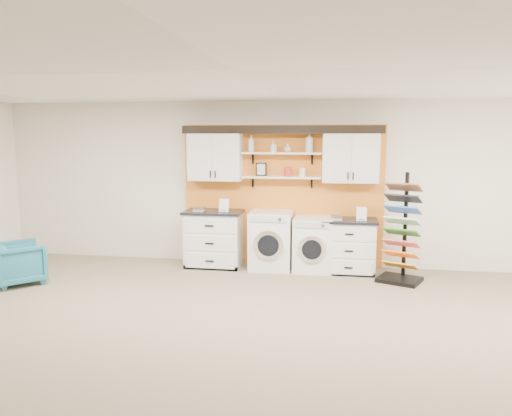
% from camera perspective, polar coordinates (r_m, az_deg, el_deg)
% --- Properties ---
extents(floor, '(10.00, 10.00, 0.00)m').
position_cam_1_polar(floor, '(5.08, -2.30, -17.75)').
color(floor, '#847259').
rests_on(floor, ground).
extents(ceiling, '(10.00, 10.00, 0.00)m').
position_cam_1_polar(ceiling, '(4.59, -2.51, 15.44)').
color(ceiling, white).
rests_on(ceiling, wall_back).
extents(wall_back, '(10.00, 0.00, 10.00)m').
position_cam_1_polar(wall_back, '(8.55, 3.07, 2.78)').
color(wall_back, silver).
rests_on(wall_back, floor).
extents(accent_panel, '(3.40, 0.07, 2.40)m').
position_cam_1_polar(accent_panel, '(8.54, 3.03, 1.43)').
color(accent_panel, orange).
rests_on(accent_panel, wall_back).
extents(upper_cabinet_left, '(0.90, 0.35, 0.84)m').
position_cam_1_polar(upper_cabinet_left, '(8.52, -4.68, 5.98)').
color(upper_cabinet_left, white).
rests_on(upper_cabinet_left, wall_back).
extents(upper_cabinet_right, '(0.90, 0.35, 0.84)m').
position_cam_1_polar(upper_cabinet_right, '(8.26, 10.78, 5.79)').
color(upper_cabinet_right, white).
rests_on(upper_cabinet_right, wall_back).
extents(shelf_lower, '(1.32, 0.28, 0.03)m').
position_cam_1_polar(shelf_lower, '(8.34, 2.92, 3.54)').
color(shelf_lower, white).
rests_on(shelf_lower, wall_back).
extents(shelf_upper, '(1.32, 0.28, 0.03)m').
position_cam_1_polar(shelf_upper, '(8.32, 2.94, 6.29)').
color(shelf_upper, white).
rests_on(shelf_upper, wall_back).
extents(crown_molding, '(3.30, 0.41, 0.13)m').
position_cam_1_polar(crown_molding, '(8.33, 2.97, 9.03)').
color(crown_molding, black).
rests_on(crown_molding, wall_back).
extents(picture_frame, '(0.18, 0.02, 0.22)m').
position_cam_1_polar(picture_frame, '(8.43, 0.59, 4.45)').
color(picture_frame, black).
rests_on(picture_frame, shelf_lower).
extents(canister_red, '(0.11, 0.11, 0.16)m').
position_cam_1_polar(canister_red, '(8.32, 3.61, 4.18)').
color(canister_red, red).
rests_on(canister_red, shelf_lower).
extents(canister_cream, '(0.10, 0.10, 0.14)m').
position_cam_1_polar(canister_cream, '(8.30, 5.33, 4.08)').
color(canister_cream, silver).
rests_on(canister_cream, shelf_lower).
extents(base_cabinet_left, '(0.98, 0.66, 0.96)m').
position_cam_1_polar(base_cabinet_left, '(8.54, -4.82, -3.49)').
color(base_cabinet_left, white).
rests_on(base_cabinet_left, floor).
extents(base_cabinet_right, '(0.89, 0.66, 0.88)m').
position_cam_1_polar(base_cabinet_right, '(8.30, 10.53, -4.24)').
color(base_cabinet_right, white).
rests_on(base_cabinet_right, floor).
extents(washer, '(0.69, 0.71, 0.97)m').
position_cam_1_polar(washer, '(8.36, 1.74, -3.70)').
color(washer, white).
rests_on(washer, floor).
extents(dryer, '(0.63, 0.71, 0.88)m').
position_cam_1_polar(dryer, '(8.30, 6.52, -4.13)').
color(dryer, white).
rests_on(dryer, floor).
extents(sample_rack, '(0.76, 0.71, 1.67)m').
position_cam_1_polar(sample_rack, '(7.93, 16.27, -4.35)').
color(sample_rack, black).
rests_on(sample_rack, floor).
extents(armchair, '(0.97, 0.97, 0.63)m').
position_cam_1_polar(armchair, '(8.37, -25.45, -5.69)').
color(armchair, '#1E677D').
rests_on(armchair, floor).
extents(soap_bottle_a, '(0.15, 0.15, 0.28)m').
position_cam_1_polar(soap_bottle_a, '(8.39, -0.56, 7.37)').
color(soap_bottle_a, silver).
rests_on(soap_bottle_a, shelf_upper).
extents(soap_bottle_b, '(0.11, 0.11, 0.18)m').
position_cam_1_polar(soap_bottle_b, '(8.33, 1.98, 7.04)').
color(soap_bottle_b, silver).
rests_on(soap_bottle_b, shelf_upper).
extents(soap_bottle_c, '(0.16, 0.16, 0.14)m').
position_cam_1_polar(soap_bottle_c, '(8.31, 3.64, 6.88)').
color(soap_bottle_c, silver).
rests_on(soap_bottle_c, shelf_upper).
extents(soap_bottle_d, '(0.18, 0.18, 0.33)m').
position_cam_1_polar(soap_bottle_d, '(8.28, 6.11, 7.50)').
color(soap_bottle_d, silver).
rests_on(soap_bottle_d, shelf_upper).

